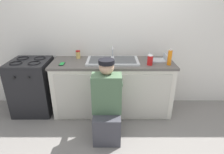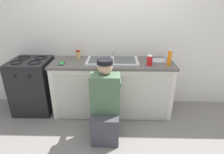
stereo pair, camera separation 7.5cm
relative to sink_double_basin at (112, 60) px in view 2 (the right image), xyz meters
name	(u,v)px [view 2 (the right image)]	position (x,y,z in m)	size (l,w,h in m)	color
ground_plane	(112,120)	(0.00, -0.30, -0.89)	(12.00, 12.00, 0.00)	gray
back_wall	(113,33)	(0.00, 0.35, 0.36)	(6.00, 0.10, 2.50)	silver
counter_cabinet	(112,88)	(0.00, -0.01, -0.48)	(1.87, 0.62, 0.84)	silver
countertop	(112,63)	(0.00, 0.00, -0.04)	(1.91, 0.62, 0.04)	#5B5651
sink_double_basin	(112,60)	(0.00, 0.00, 0.00)	(0.80, 0.44, 0.19)	silver
stove_range	(34,85)	(-1.32, 0.00, -0.45)	(0.61, 0.62, 0.90)	black
plumber_person	(105,107)	(-0.08, -0.67, -0.43)	(0.42, 0.61, 1.10)	#3F3F47
dish_rack_tray	(157,60)	(0.71, 0.04, 0.01)	(0.28, 0.22, 0.11)	#B2B7BC
soap_bottle_orange	(170,58)	(0.84, -0.15, 0.09)	(0.06, 0.06, 0.25)	orange
soda_cup_red	(150,60)	(0.55, -0.15, 0.06)	(0.08, 0.08, 0.15)	red
condiment_jar	(78,54)	(-0.57, 0.18, 0.05)	(0.07, 0.07, 0.13)	#DBB760
cell_phone	(62,64)	(-0.76, -0.13, -0.01)	(0.07, 0.14, 0.01)	black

